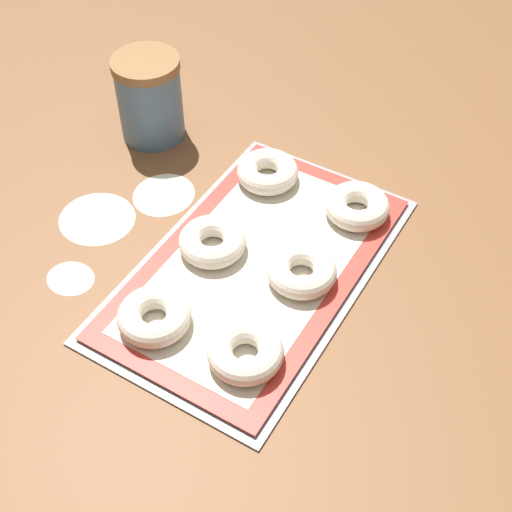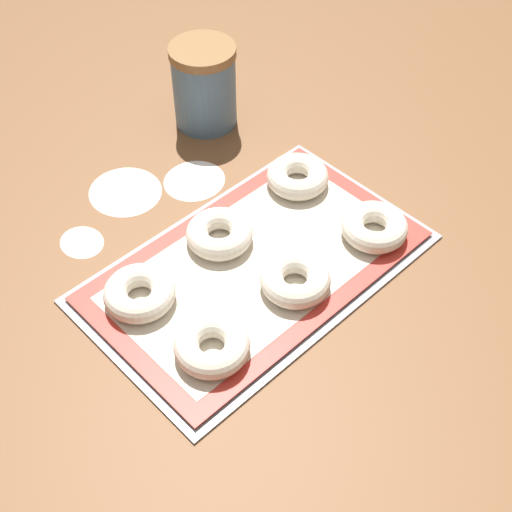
{
  "view_description": "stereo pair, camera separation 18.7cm",
  "coord_description": "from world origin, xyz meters",
  "views": [
    {
      "loc": [
        -0.59,
        -0.37,
        0.8
      ],
      "look_at": [
        0.01,
        -0.01,
        0.03
      ],
      "focal_mm": 50.0,
      "sensor_mm": 36.0,
      "label": 1
    },
    {
      "loc": [
        -0.48,
        -0.51,
        0.8
      ],
      "look_at": [
        0.01,
        -0.01,
        0.03
      ],
      "focal_mm": 50.0,
      "sensor_mm": 36.0,
      "label": 2
    }
  ],
  "objects": [
    {
      "name": "bagel_front_right",
      "position": [
        0.18,
        -0.09,
        0.03
      ],
      "size": [
        0.1,
        0.1,
        0.03
      ],
      "color": "silver",
      "rests_on": "baking_mat"
    },
    {
      "name": "flour_canister",
      "position": [
        0.19,
        0.32,
        0.08
      ],
      "size": [
        0.12,
        0.12,
        0.15
      ],
      "color": "slate",
      "rests_on": "ground_plane"
    },
    {
      "name": "bagel_back_right",
      "position": [
        0.18,
        0.07,
        0.03
      ],
      "size": [
        0.1,
        0.1,
        0.03
      ],
      "color": "silver",
      "rests_on": "baking_mat"
    },
    {
      "name": "ground_plane",
      "position": [
        0.0,
        0.0,
        0.0
      ],
      "size": [
        2.8,
        2.8,
        0.0
      ],
      "primitive_type": "plane",
      "color": "brown"
    },
    {
      "name": "flour_patch_near",
      "position": [
        -0.15,
        0.22,
        0.0
      ],
      "size": [
        0.06,
        0.07,
        0.0
      ],
      "color": "white",
      "rests_on": "ground_plane"
    },
    {
      "name": "flour_patch_far",
      "position": [
        0.07,
        0.21,
        0.0
      ],
      "size": [
        0.11,
        0.1,
        0.0
      ],
      "color": "white",
      "rests_on": "ground_plane"
    },
    {
      "name": "bagel_back_left",
      "position": [
        -0.16,
        0.05,
        0.03
      ],
      "size": [
        0.1,
        0.1,
        0.03
      ],
      "color": "silver",
      "rests_on": "baking_mat"
    },
    {
      "name": "bagel_back_center",
      "position": [
        0.0,
        0.06,
        0.03
      ],
      "size": [
        0.1,
        0.1,
        0.03
      ],
      "color": "silver",
      "rests_on": "baking_mat"
    },
    {
      "name": "baking_mat",
      "position": [
        0.01,
        -0.01,
        0.01
      ],
      "size": [
        0.48,
        0.29,
        0.0
      ],
      "color": "red",
      "rests_on": "baking_tray"
    },
    {
      "name": "bagel_front_center",
      "position": [
        0.02,
        -0.08,
        0.03
      ],
      "size": [
        0.1,
        0.1,
        0.03
      ],
      "color": "silver",
      "rests_on": "baking_mat"
    },
    {
      "name": "baking_tray",
      "position": [
        0.01,
        -0.01,
        0.0
      ],
      "size": [
        0.51,
        0.31,
        0.01
      ],
      "color": "#93969B",
      "rests_on": "ground_plane"
    },
    {
      "name": "flour_patch_side",
      "position": [
        -0.03,
        0.26,
        0.0
      ],
      "size": [
        0.12,
        0.12,
        0.0
      ],
      "color": "white",
      "rests_on": "ground_plane"
    },
    {
      "name": "bagel_front_left",
      "position": [
        -0.14,
        -0.08,
        0.03
      ],
      "size": [
        0.1,
        0.1,
        0.03
      ],
      "color": "silver",
      "rests_on": "baking_mat"
    }
  ]
}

